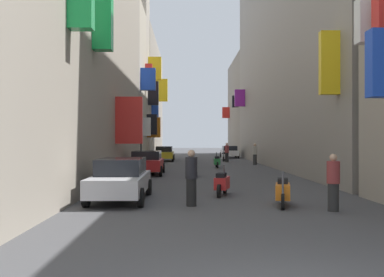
{
  "coord_description": "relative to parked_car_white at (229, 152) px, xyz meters",
  "views": [
    {
      "loc": [
        -1.34,
        -5.03,
        2.1
      ],
      "look_at": [
        -1.02,
        19.19,
        2.15
      ],
      "focal_mm": 39.96,
      "sensor_mm": 36.0,
      "label": 1
    }
  ],
  "objects": [
    {
      "name": "ground_plane",
      "position": [
        -3.54,
        -13.19,
        -0.73
      ],
      "size": [
        140.0,
        140.0,
        0.0
      ],
      "primitive_type": "plane",
      "color": "#424244"
    },
    {
      "name": "building_left_mid_a",
      "position": [
        -11.52,
        -12.03,
        5.94
      ],
      "size": [
        7.19,
        5.58,
        13.33
      ],
      "color": "#BCB29E",
      "rests_on": "ground"
    },
    {
      "name": "building_left_mid_b",
      "position": [
        -11.5,
        -7.46,
        9.48
      ],
      "size": [
        7.24,
        3.56,
        20.51
      ],
      "color": "#B2A899",
      "rests_on": "ground"
    },
    {
      "name": "building_left_far",
      "position": [
        -11.53,
        5.67,
        6.31
      ],
      "size": [
        7.38,
        22.26,
        14.07
      ],
      "color": "#9E9384",
      "rests_on": "ground"
    },
    {
      "name": "building_right_mid_b",
      "position": [
        4.46,
        -14.91,
        9.34
      ],
      "size": [
        7.09,
        34.19,
        20.13
      ],
      "color": "gray",
      "rests_on": "ground"
    },
    {
      "name": "building_right_mid_c",
      "position": [
        4.46,
        9.5,
        5.67
      ],
      "size": [
        7.05,
        14.63,
        12.79
      ],
      "color": "gray",
      "rests_on": "ground"
    },
    {
      "name": "parked_car_white",
      "position": [
        0.0,
        0.0,
        0.0
      ],
      "size": [
        1.9,
        4.02,
        1.37
      ],
      "color": "white",
      "rests_on": "ground"
    },
    {
      "name": "parked_car_red",
      "position": [
        -7.25,
        -22.72,
        0.02
      ],
      "size": [
        2.01,
        3.92,
        1.4
      ],
      "color": "#B21E1E",
      "rests_on": "ground"
    },
    {
      "name": "parked_car_silver",
      "position": [
        -7.13,
        -33.5,
        0.03
      ],
      "size": [
        1.86,
        4.36,
        1.44
      ],
      "color": "#B7B7BC",
      "rests_on": "ground"
    },
    {
      "name": "parked_car_yellow",
      "position": [
        -7.03,
        -6.72,
        0.02
      ],
      "size": [
        1.94,
        4.06,
        1.42
      ],
      "color": "gold",
      "rests_on": "ground"
    },
    {
      "name": "scooter_silver",
      "position": [
        -4.49,
        -24.08,
        -0.26
      ],
      "size": [
        0.53,
        1.95,
        1.13
      ],
      "color": "#ADADB2",
      "rests_on": "ground"
    },
    {
      "name": "scooter_orange",
      "position": [
        -1.83,
        -34.8,
        -0.26
      ],
      "size": [
        0.69,
        1.96,
        1.13
      ],
      "color": "orange",
      "rests_on": "ground"
    },
    {
      "name": "scooter_white",
      "position": [
        -1.24,
        -7.27,
        -0.26
      ],
      "size": [
        0.64,
        1.78,
        1.13
      ],
      "color": "silver",
      "rests_on": "ground"
    },
    {
      "name": "scooter_red",
      "position": [
        -3.54,
        -32.26,
        -0.26
      ],
      "size": [
        0.69,
        1.76,
        1.13
      ],
      "color": "red",
      "rests_on": "ground"
    },
    {
      "name": "scooter_green",
      "position": [
        -2.61,
        -16.71,
        -0.26
      ],
      "size": [
        0.44,
        1.77,
        1.13
      ],
      "color": "#287F3D",
      "rests_on": "ground"
    },
    {
      "name": "pedestrian_crossing",
      "position": [
        -1.15,
        -9.01,
        0.17
      ],
      "size": [
        0.42,
        0.42,
        1.78
      ],
      "color": "black",
      "rests_on": "ground"
    },
    {
      "name": "pedestrian_near_left",
      "position": [
        -4.72,
        -34.81,
        0.16
      ],
      "size": [
        0.52,
        0.52,
        1.77
      ],
      "color": "black",
      "rests_on": "ground"
    },
    {
      "name": "pedestrian_near_right",
      "position": [
        0.77,
        -13.17,
        0.16
      ],
      "size": [
        0.53,
        0.53,
        1.77
      ],
      "color": "#303030",
      "rests_on": "ground"
    },
    {
      "name": "pedestrian_mid_street",
      "position": [
        -0.59,
        -35.83,
        0.11
      ],
      "size": [
        0.44,
        0.44,
        1.68
      ],
      "color": "#282828",
      "rests_on": "ground"
    },
    {
      "name": "traffic_light_near_corner",
      "position": [
        -8.15,
        -17.41,
        2.24
      ],
      "size": [
        0.26,
        0.34,
        4.36
      ],
      "color": "#2D2D2D",
      "rests_on": "ground"
    }
  ]
}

